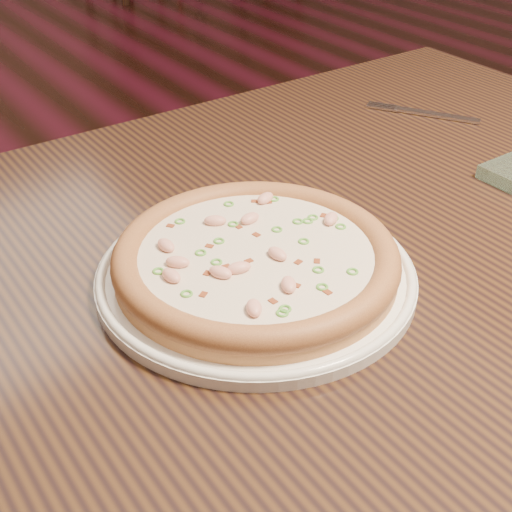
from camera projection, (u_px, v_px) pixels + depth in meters
ground at (202, 300)px, 1.94m from camera, size 9.00×9.00×0.00m
hero_table at (313, 294)px, 0.88m from camera, size 1.20×0.80×0.75m
plate at (256, 273)px, 0.73m from camera, size 0.33×0.33×0.02m
pizza at (256, 258)px, 0.72m from camera, size 0.29×0.29×0.03m
fork at (427, 113)px, 1.10m from camera, size 0.11×0.16×0.00m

